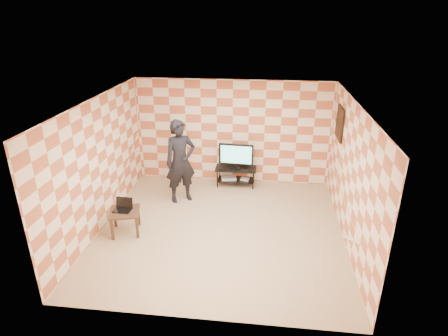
{
  "coord_description": "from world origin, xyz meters",
  "views": [
    {
      "loc": [
        0.86,
        -6.69,
        4.27
      ],
      "look_at": [
        0.0,
        0.6,
        1.15
      ],
      "focal_mm": 30.0,
      "sensor_mm": 36.0,
      "label": 1
    }
  ],
  "objects_px": {
    "tv_stand": "(236,172)",
    "tv": "(236,155)",
    "side_table": "(125,215)",
    "person": "(180,162)"
  },
  "relations": [
    {
      "from": "side_table",
      "to": "person",
      "type": "height_order",
      "value": "person"
    },
    {
      "from": "tv_stand",
      "to": "person",
      "type": "bearing_deg",
      "value": -142.16
    },
    {
      "from": "tv_stand",
      "to": "side_table",
      "type": "bearing_deg",
      "value": -129.36
    },
    {
      "from": "tv_stand",
      "to": "tv",
      "type": "bearing_deg",
      "value": -86.27
    },
    {
      "from": "tv",
      "to": "side_table",
      "type": "height_order",
      "value": "tv"
    },
    {
      "from": "tv",
      "to": "person",
      "type": "xyz_separation_m",
      "value": [
        -1.22,
        -0.95,
        0.14
      ]
    },
    {
      "from": "side_table",
      "to": "person",
      "type": "xyz_separation_m",
      "value": [
        0.83,
        1.55,
        0.59
      ]
    },
    {
      "from": "tv_stand",
      "to": "tv",
      "type": "distance_m",
      "value": 0.49
    },
    {
      "from": "side_table",
      "to": "person",
      "type": "distance_m",
      "value": 1.86
    },
    {
      "from": "person",
      "to": "tv",
      "type": "bearing_deg",
      "value": 6.14
    }
  ]
}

